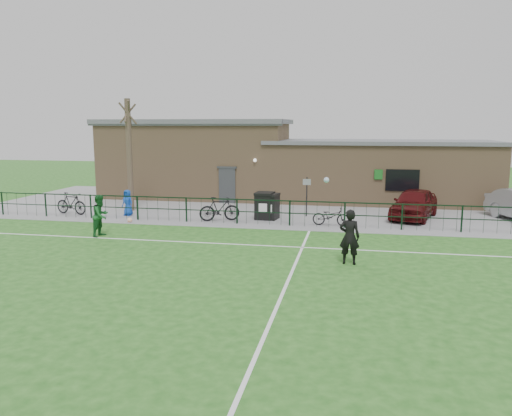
% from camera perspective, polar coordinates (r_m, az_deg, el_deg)
% --- Properties ---
extents(ground, '(90.00, 90.00, 0.00)m').
position_cam_1_polar(ground, '(15.70, -3.54, -7.65)').
color(ground, '#215719').
rests_on(ground, ground).
extents(paving_strip, '(34.00, 13.00, 0.02)m').
position_cam_1_polar(paving_strip, '(28.64, 3.27, 0.20)').
color(paving_strip, gray).
rests_on(paving_strip, ground).
extents(pitch_line_touch, '(28.00, 0.10, 0.01)m').
position_cam_1_polar(pitch_line_touch, '(23.10, 1.33, -2.05)').
color(pitch_line_touch, white).
rests_on(pitch_line_touch, ground).
extents(pitch_line_mid, '(28.00, 0.10, 0.01)m').
position_cam_1_polar(pitch_line_mid, '(19.45, -0.57, -4.24)').
color(pitch_line_mid, white).
rests_on(pitch_line_mid, ground).
extents(pitch_line_perp, '(0.10, 16.00, 0.01)m').
position_cam_1_polar(pitch_line_perp, '(15.33, 3.79, -8.05)').
color(pitch_line_perp, white).
rests_on(pitch_line_perp, ground).
extents(perimeter_fence, '(28.00, 0.10, 1.20)m').
position_cam_1_polar(perimeter_fence, '(23.18, 1.42, -0.51)').
color(perimeter_fence, black).
rests_on(perimeter_fence, ground).
extents(bare_tree, '(0.30, 0.30, 6.00)m').
position_cam_1_polar(bare_tree, '(27.71, -14.27, 5.83)').
color(bare_tree, '#49392C').
rests_on(bare_tree, ground).
extents(wheelie_bin_left, '(0.88, 0.98, 1.25)m').
position_cam_1_polar(wheelie_bin_left, '(24.61, 0.99, 0.18)').
color(wheelie_bin_left, black).
rests_on(wheelie_bin_left, paving_strip).
extents(wheelie_bin_right, '(0.91, 1.00, 1.19)m').
position_cam_1_polar(wheelie_bin_right, '(24.58, 1.57, 0.09)').
color(wheelie_bin_right, black).
rests_on(wheelie_bin_right, paving_strip).
extents(sign_post, '(0.07, 0.07, 2.00)m').
position_cam_1_polar(sign_post, '(25.39, 5.81, 1.28)').
color(sign_post, black).
rests_on(sign_post, paving_strip).
extents(car_maroon, '(3.03, 4.68, 1.48)m').
position_cam_1_polar(car_maroon, '(26.01, 17.62, 0.50)').
color(car_maroon, '#4C0D0F').
rests_on(car_maroon, paving_strip).
extents(bicycle_b, '(1.96, 0.91, 1.14)m').
position_cam_1_polar(bicycle_b, '(27.65, -20.37, 0.50)').
color(bicycle_b, black).
rests_on(bicycle_b, paving_strip).
extents(bicycle_d, '(2.02, 1.26, 1.18)m').
position_cam_1_polar(bicycle_d, '(24.16, -4.20, -0.11)').
color(bicycle_d, black).
rests_on(bicycle_d, paving_strip).
extents(bicycle_e, '(1.72, 0.68, 0.89)m').
position_cam_1_polar(bicycle_e, '(23.24, 8.56, -0.93)').
color(bicycle_e, black).
rests_on(bicycle_e, paving_strip).
extents(spectator_child, '(0.75, 0.60, 1.33)m').
position_cam_1_polar(spectator_child, '(26.38, -14.47, 0.60)').
color(spectator_child, '#1244B1').
rests_on(spectator_child, paving_strip).
extents(goalkeeper_kick, '(1.44, 3.56, 2.58)m').
position_cam_1_polar(goalkeeper_kick, '(16.99, 10.58, -3.11)').
color(goalkeeper_kick, black).
rests_on(goalkeeper_kick, ground).
extents(outfield_player, '(0.77, 0.93, 1.75)m').
position_cam_1_polar(outfield_player, '(21.83, -17.32, -0.83)').
color(outfield_player, '#1B5E27').
rests_on(outfield_player, ground).
extents(ball_ground, '(0.24, 0.24, 0.24)m').
position_cam_1_polar(ball_ground, '(24.62, -14.23, -1.35)').
color(ball_ground, white).
rests_on(ball_ground, ground).
extents(clubhouse, '(24.25, 5.40, 4.96)m').
position_cam_1_polar(clubhouse, '(31.45, 2.46, 5.09)').
color(clubhouse, '#A2805A').
rests_on(clubhouse, ground).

